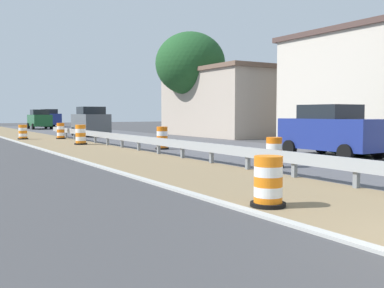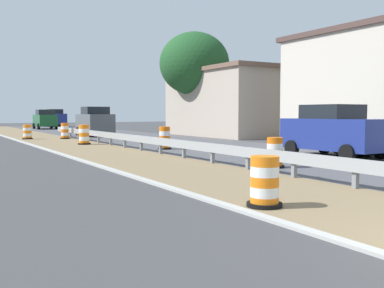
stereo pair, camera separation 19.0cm
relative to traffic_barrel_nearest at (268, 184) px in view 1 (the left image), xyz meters
name	(u,v)px [view 1 (the left image)]	position (x,y,z in m)	size (l,w,h in m)	color
traffic_barrel_nearest	(268,184)	(0.00, 0.00, 0.00)	(0.67, 0.67, 0.96)	orange
traffic_barrel_close	(274,154)	(4.18, 4.54, 0.01)	(0.64, 0.64, 0.98)	orange
traffic_barrel_mid	(162,139)	(4.45, 12.91, 0.07)	(0.66, 0.66, 1.10)	orange
traffic_barrel_far	(81,136)	(2.06, 18.14, 0.07)	(0.71, 0.71, 1.11)	orange
traffic_barrel_farther	(23,133)	(0.27, 25.05, 0.01)	(0.68, 0.68, 0.98)	orange
traffic_barrel_farthest	(61,132)	(2.56, 24.19, 0.06)	(0.63, 0.63, 1.09)	orange
car_lead_near_lane	(90,121)	(5.53, 26.83, 0.68)	(2.24, 4.34, 2.23)	#4C5156
car_trailing_near_lane	(50,118)	(8.35, 51.13, 0.69)	(2.05, 4.63, 2.24)	navy
car_lead_far_lane	(40,119)	(5.62, 44.27, 0.63)	(2.18, 4.07, 2.13)	#195128
car_mid_far_lane	(332,131)	(8.52, 5.98, 0.62)	(2.26, 4.29, 2.10)	navy
roadside_shop_far	(239,103)	(16.06, 22.09, 2.14)	(8.80, 10.73, 5.11)	#AD9E8E
utility_pole_mid	(193,87)	(12.16, 22.66, 3.26)	(0.24, 1.80, 7.07)	brown
bush_roadside	(354,139)	(9.63, 5.83, 0.25)	(2.97, 2.97, 1.36)	#1E4C23
tree_roadside	(190,64)	(12.55, 23.70, 5.15)	(5.43, 5.43, 8.03)	#4C3D2D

